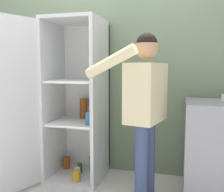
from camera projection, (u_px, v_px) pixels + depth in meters
The scene contains 4 objects.
wall_back at pixel (104, 64), 3.11m from camera, with size 7.00×0.06×2.55m.
refrigerator at pixel (66, 102), 2.83m from camera, with size 0.86×1.13×1.75m.
person at pixel (145, 98), 2.36m from camera, with size 0.70×0.59×1.54m.
counter at pixel (220, 149), 2.52m from camera, with size 0.67×0.63×0.91m.
Camera 1 is at (0.91, -2.02, 1.24)m, focal length 42.00 mm.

